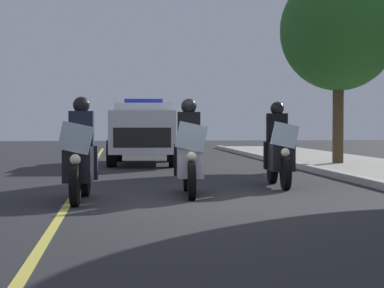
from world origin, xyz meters
name	(u,v)px	position (x,y,z in m)	size (l,w,h in m)	color
ground_plane	(201,202)	(0.00, 0.00, 0.00)	(80.00, 80.00, 0.00)	#28282B
lane_stripe_center	(68,203)	(0.00, -2.13, 0.00)	(48.00, 0.12, 0.01)	#E0D14C
police_motorcycle_lead_left	(80,158)	(-0.31, -1.95, 0.70)	(2.14, 0.60, 1.72)	black
police_motorcycle_lead_right	(189,156)	(-1.02, -0.08, 0.70)	(2.14, 0.60, 1.72)	black
police_motorcycle_trailing	(279,152)	(-2.52, 1.89, 0.70)	(2.14, 0.60, 1.72)	black
police_suv	(144,130)	(-10.56, -0.54, 1.07)	(5.00, 2.29, 2.05)	silver
tree_far_back	(339,31)	(-8.75, 5.17, 4.02)	(3.47, 3.47, 5.73)	#4C3823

